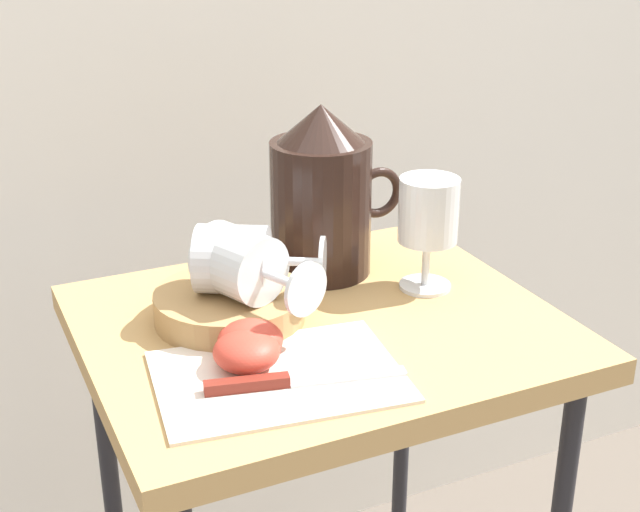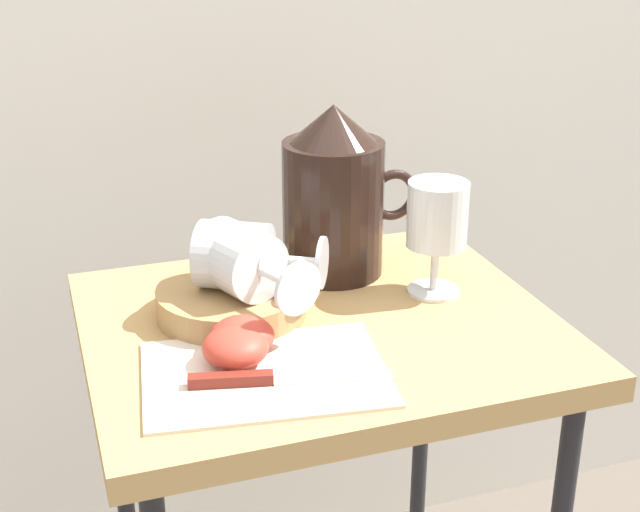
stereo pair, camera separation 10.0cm
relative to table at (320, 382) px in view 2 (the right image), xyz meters
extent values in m
cube|color=silver|center=(0.00, 0.50, 0.35)|extent=(2.40, 0.03, 2.01)
cube|color=tan|center=(0.00, 0.00, 0.07)|extent=(0.53, 0.45, 0.03)
cylinder|color=black|center=(0.23, 0.18, -0.30)|extent=(0.02, 0.02, 0.71)
cube|color=silver|center=(-0.09, -0.10, 0.08)|extent=(0.27, 0.21, 0.00)
cylinder|color=#AD8451|center=(-0.09, 0.04, 0.10)|extent=(0.17, 0.17, 0.03)
cylinder|color=black|center=(0.06, 0.13, 0.17)|extent=(0.13, 0.13, 0.17)
cylinder|color=#B23819|center=(0.06, 0.13, 0.13)|extent=(0.12, 0.12, 0.09)
cone|color=black|center=(0.06, 0.13, 0.28)|extent=(0.11, 0.11, 0.05)
torus|color=black|center=(0.14, 0.13, 0.18)|extent=(0.07, 0.01, 0.07)
cylinder|color=silver|center=(0.16, 0.03, 0.09)|extent=(0.06, 0.06, 0.00)
cylinder|color=silver|center=(0.16, 0.03, 0.12)|extent=(0.01, 0.01, 0.06)
cylinder|color=silver|center=(0.16, 0.03, 0.19)|extent=(0.07, 0.07, 0.08)
cylinder|color=#B23819|center=(0.16, 0.03, 0.17)|extent=(0.06, 0.06, 0.04)
cylinder|color=silver|center=(-0.09, 0.03, 0.16)|extent=(0.10, 0.11, 0.08)
cylinder|color=silver|center=(-0.06, -0.03, 0.16)|extent=(0.03, 0.06, 0.01)
cylinder|color=silver|center=(-0.05, -0.06, 0.16)|extent=(0.06, 0.03, 0.06)
cylinder|color=silver|center=(-0.09, 0.04, 0.16)|extent=(0.11, 0.11, 0.08)
cylinder|color=silver|center=(-0.03, 0.01, 0.16)|extent=(0.06, 0.04, 0.01)
cylinder|color=silver|center=(0.00, -0.01, 0.16)|extent=(0.03, 0.05, 0.06)
ellipsoid|color=#CC3D2D|center=(-0.12, -0.07, 0.11)|extent=(0.07, 0.07, 0.04)
ellipsoid|color=#CC3D2D|center=(-0.10, -0.05, 0.11)|extent=(0.07, 0.07, 0.04)
cube|color=silver|center=(-0.03, -0.14, 0.09)|extent=(0.12, 0.04, 0.00)
cube|color=maroon|center=(-0.13, -0.11, 0.09)|extent=(0.09, 0.03, 0.01)
camera|label=1|loc=(-0.39, -0.84, 0.55)|focal=50.40mm
camera|label=2|loc=(-0.29, -0.88, 0.55)|focal=50.40mm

